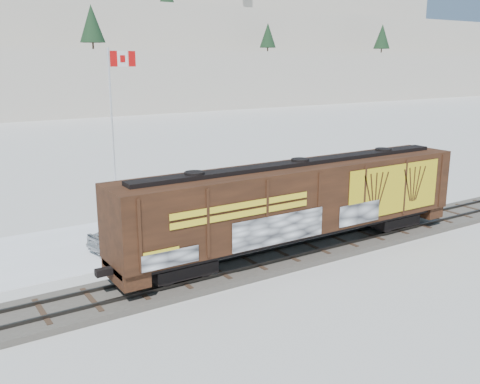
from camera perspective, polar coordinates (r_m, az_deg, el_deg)
ground at (r=26.72m, az=1.20°, el=-7.98°), size 500.00×500.00×0.00m
rail_track at (r=26.67m, az=1.20°, el=-7.69°), size 50.00×3.40×0.43m
parking_strip at (r=32.83m, az=-6.17°, el=-3.84°), size 40.00×8.00×0.03m
hopper_railcar at (r=27.46m, az=6.33°, el=-0.86°), size 20.00×3.06×4.61m
flagpole at (r=36.70m, az=-13.15°, el=4.04°), size 2.30×0.90×10.76m
car_silver at (r=29.78m, az=-11.58°, el=-4.25°), size 5.01×2.94×1.60m
car_white at (r=31.51m, az=-8.50°, el=-3.06°), size 5.29×2.82×1.66m
car_dark at (r=38.63m, az=7.59°, el=-0.02°), size 5.44×3.03×1.49m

